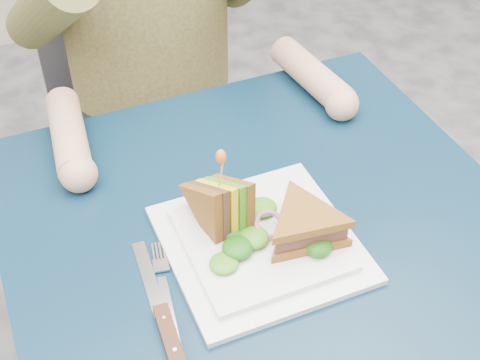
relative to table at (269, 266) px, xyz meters
name	(u,v)px	position (x,y,z in m)	size (l,w,h in m)	color
table	(269,266)	(0.00, 0.00, 0.00)	(0.75, 0.75, 0.73)	black
chair	(144,90)	(0.00, 0.69, -0.11)	(0.42, 0.40, 0.93)	#47474C
plate	(260,242)	(-0.03, -0.02, 0.09)	(0.26, 0.26, 0.02)	white
sandwich_flat	(305,225)	(0.03, -0.05, 0.12)	(0.15, 0.15, 0.05)	brown
sandwich_upright	(222,207)	(-0.07, 0.02, 0.13)	(0.08, 0.14, 0.14)	brown
fork	(166,294)	(-0.18, -0.05, 0.08)	(0.05, 0.18, 0.01)	silver
knife	(165,325)	(-0.19, -0.10, 0.09)	(0.03, 0.22, 0.02)	silver
toothpick	(221,173)	(-0.07, 0.02, 0.20)	(0.00, 0.00, 0.06)	tan
toothpick_frill	(221,157)	(-0.07, 0.02, 0.23)	(0.01, 0.01, 0.02)	orange
lettuce_spill	(261,226)	(-0.02, -0.01, 0.11)	(0.15, 0.13, 0.02)	#337A14
onion_ring	(269,224)	(-0.01, -0.02, 0.11)	(0.04, 0.04, 0.01)	#9E4C7A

